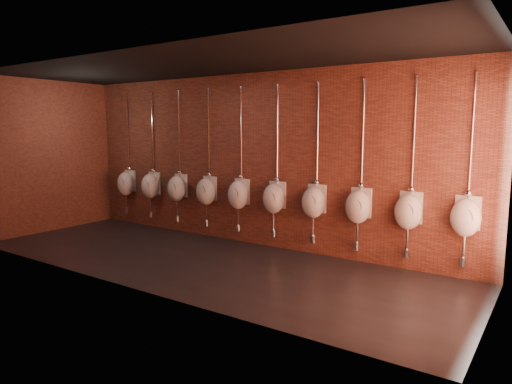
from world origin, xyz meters
TOP-DOWN VIEW (x-y plane):
  - ground at (0.00, 0.00)m, footprint 8.50×8.50m
  - room_shell at (0.00, 0.00)m, footprint 8.54×3.04m
  - urinal_0 at (-3.45, 1.35)m, footprint 0.44×0.38m
  - urinal_1 at (-2.65, 1.35)m, footprint 0.44×0.38m
  - urinal_2 at (-1.85, 1.35)m, footprint 0.44×0.38m
  - urinal_3 at (-1.05, 1.35)m, footprint 0.44×0.38m
  - urinal_4 at (-0.25, 1.35)m, footprint 0.44×0.38m
  - urinal_5 at (0.55, 1.35)m, footprint 0.44×0.38m
  - urinal_6 at (1.34, 1.35)m, footprint 0.44×0.38m
  - urinal_7 at (2.14, 1.35)m, footprint 0.44×0.38m
  - urinal_8 at (2.94, 1.35)m, footprint 0.44×0.38m
  - urinal_9 at (3.74, 1.35)m, footprint 0.44×0.38m

SIDE VIEW (x-z plane):
  - ground at x=0.00m, z-range 0.00..0.00m
  - urinal_0 at x=-3.45m, z-range -0.41..2.31m
  - urinal_1 at x=-2.65m, z-range -0.41..2.31m
  - urinal_2 at x=-1.85m, z-range -0.41..2.31m
  - urinal_3 at x=-1.05m, z-range -0.41..2.31m
  - urinal_4 at x=-0.25m, z-range -0.41..2.31m
  - urinal_5 at x=0.55m, z-range -0.41..2.31m
  - urinal_6 at x=1.34m, z-range -0.41..2.31m
  - urinal_7 at x=2.14m, z-range -0.41..2.31m
  - urinal_8 at x=2.94m, z-range -0.41..2.31m
  - urinal_9 at x=3.74m, z-range -0.41..2.31m
  - room_shell at x=0.00m, z-range 0.40..3.62m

